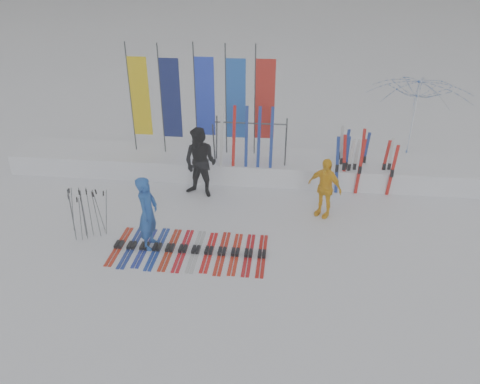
# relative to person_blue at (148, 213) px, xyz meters

# --- Properties ---
(ground) EXTENTS (120.00, 120.00, 0.00)m
(ground) POSITION_rel_person_blue_xyz_m (1.76, -0.61, -0.88)
(ground) COLOR white
(ground) RESTS_ON ground
(snow_bank) EXTENTS (14.00, 1.60, 0.60)m
(snow_bank) POSITION_rel_person_blue_xyz_m (1.76, 3.99, -0.58)
(snow_bank) COLOR white
(snow_bank) RESTS_ON ground
(person_blue) EXTENTS (0.47, 0.67, 1.75)m
(person_blue) POSITION_rel_person_blue_xyz_m (0.00, 0.00, 0.00)
(person_blue) COLOR #1C4BA4
(person_blue) RESTS_ON ground
(person_black) EXTENTS (1.11, 0.97, 1.94)m
(person_black) POSITION_rel_person_blue_xyz_m (0.70, 2.58, 0.09)
(person_black) COLOR black
(person_black) RESTS_ON ground
(person_yellow) EXTENTS (0.99, 0.81, 1.57)m
(person_yellow) POSITION_rel_person_blue_xyz_m (3.99, 1.86, -0.09)
(person_yellow) COLOR yellow
(person_yellow) RESTS_ON ground
(tent_canopy) EXTENTS (4.00, 4.03, 2.79)m
(tent_canopy) POSITION_rel_person_blue_xyz_m (6.79, 5.33, 0.52)
(tent_canopy) COLOR white
(tent_canopy) RESTS_ON ground
(ski_row) EXTENTS (3.47, 1.69, 0.07)m
(ski_row) POSITION_rel_person_blue_xyz_m (0.92, -0.11, -0.84)
(ski_row) COLOR #B6220E
(ski_row) RESTS_ON ground
(pole_cluster) EXTENTS (1.00, 0.52, 1.25)m
(pole_cluster) POSITION_rel_person_blue_xyz_m (-1.60, 0.26, -0.27)
(pole_cluster) COLOR #595B60
(pole_cluster) RESTS_ON ground
(feather_flags) EXTENTS (4.20, 0.30, 3.20)m
(feather_flags) POSITION_rel_person_blue_xyz_m (0.50, 4.21, 1.37)
(feather_flags) COLOR #383A3F
(feather_flags) RESTS_ON ground
(ski_rack) EXTENTS (2.04, 0.80, 1.23)m
(ski_rack) POSITION_rel_person_blue_xyz_m (1.96, 3.59, 0.51)
(ski_rack) COLOR #383A3F
(ski_rack) RESTS_ON ground
(upright_skis) EXTENTS (1.56, 1.05, 1.70)m
(upright_skis) POSITION_rel_person_blue_xyz_m (4.97, 3.53, -0.09)
(upright_skis) COLOR red
(upright_skis) RESTS_ON ground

